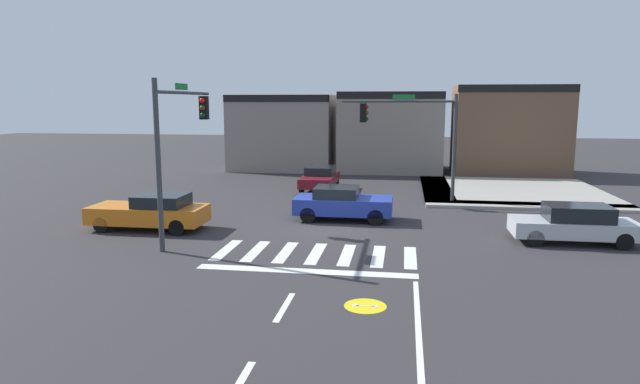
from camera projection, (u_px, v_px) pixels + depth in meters
The scene contains 12 objects.
ground_plane at pixel (333, 225), 23.13m from camera, with size 120.00×120.00×0.00m, color #302D30.
crosswalk_near at pixel (316, 253), 18.74m from camera, with size 6.74×2.67×0.01m.
lane_markings at pixel (303, 371), 10.55m from camera, with size 6.80×24.25×0.01m.
bike_detector_marking at pixel (365, 306), 13.93m from camera, with size 1.08×1.08×0.01m.
curb_corner_northeast at pixel (504, 192), 31.04m from camera, with size 10.00×10.60×0.15m.
storefront_row at pixel (398, 131), 40.67m from camera, with size 24.05×6.64×6.23m.
traffic_signal_northeast at pixel (412, 127), 27.66m from camera, with size 5.75×0.32×5.48m.
traffic_signal_southwest at pixel (180, 130), 20.23m from camera, with size 0.32×5.06×5.88m.
car_silver at pixel (574, 224), 20.05m from camera, with size 4.34×1.75×1.41m.
car_orange at pixel (151, 212), 22.19m from camera, with size 4.62×1.90×1.44m.
car_blue at pixel (342, 203), 23.99m from camera, with size 4.20×1.91×1.45m.
car_maroon at pixel (320, 177), 32.49m from camera, with size 1.83×4.64×1.32m.
Camera 1 is at (2.88, -22.42, 5.11)m, focal length 30.96 mm.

